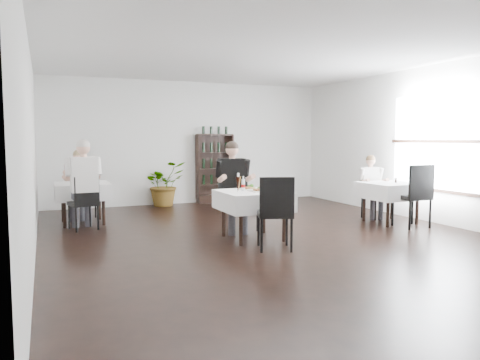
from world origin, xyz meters
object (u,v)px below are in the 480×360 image
object	(u,v)px
potted_tree	(164,184)
diner_main	(233,179)
wine_shelf	(215,169)
main_table	(253,200)

from	to	relation	value
potted_tree	diner_main	distance (m)	3.55
wine_shelf	diner_main	bearing A→B (deg)	-104.89
main_table	potted_tree	world-z (taller)	potted_tree
main_table	potted_tree	xyz separation A→B (m)	(-0.42, 4.20, -0.09)
main_table	potted_tree	bearing A→B (deg)	95.75
diner_main	main_table	bearing A→B (deg)	-84.63
potted_tree	diner_main	xyz separation A→B (m)	(0.36, -3.51, 0.37)
main_table	wine_shelf	bearing A→B (deg)	78.22
main_table	diner_main	size ratio (longest dim) A/B	0.66
wine_shelf	diner_main	xyz separation A→B (m)	(-0.96, -3.63, 0.06)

